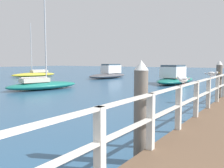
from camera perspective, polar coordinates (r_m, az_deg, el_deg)
pier_railing at (r=9.70m, az=22.28°, el=-0.78°), size 0.12×17.23×1.03m
dock_piling_near at (r=5.02m, az=6.62°, el=-6.50°), size 0.29×0.29×2.11m
dock_piling_far at (r=12.98m, az=23.38°, el=0.36°), size 0.29×0.29×2.11m
seagull_foreground at (r=6.19m, az=16.08°, el=1.07°), size 0.25×0.46×0.21m
seagull_background at (r=9.25m, az=21.94°, el=2.23°), size 0.48×0.20×0.21m
boat_2 at (r=18.82m, az=-15.74°, el=-0.14°), size 3.22×5.70×6.66m
boat_3 at (r=30.03m, az=-0.73°, el=2.43°), size 2.79×6.22×1.72m
boat_5 at (r=34.44m, az=-17.41°, el=2.19°), size 3.14×6.30×6.95m
boat_6 at (r=23.50m, az=14.28°, el=1.47°), size 2.56×6.76×1.74m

